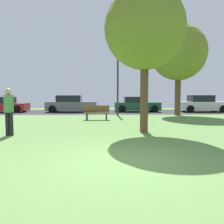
# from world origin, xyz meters

# --- Properties ---
(ground_plane) EXTENTS (44.00, 44.00, 0.00)m
(ground_plane) POSITION_xyz_m (0.00, 0.00, 0.00)
(ground_plane) COLOR #5B8442
(road_strip) EXTENTS (44.00, 6.40, 0.01)m
(road_strip) POSITION_xyz_m (0.00, 16.00, 0.00)
(road_strip) COLOR #28282B
(road_strip) RESTS_ON ground_plane
(maple_tree_far) EXTENTS (3.32, 3.32, 5.90)m
(maple_tree_far) POSITION_xyz_m (1.34, 4.37, 4.21)
(maple_tree_far) COLOR brown
(maple_tree_far) RESTS_ON ground_plane
(oak_tree_left) EXTENTS (4.23, 4.23, 6.89)m
(oak_tree_left) POSITION_xyz_m (5.30, 12.38, 4.75)
(oak_tree_left) COLOR brown
(oak_tree_left) RESTS_ON ground_plane
(person_catcher) EXTENTS (0.30, 0.34, 1.80)m
(person_catcher) POSITION_xyz_m (-3.93, 3.65, 1.01)
(person_catcher) COLOR black
(person_catcher) RESTS_ON ground_plane
(parked_car_red) EXTENTS (4.00, 1.95, 1.38)m
(parked_car_red) POSITION_xyz_m (-9.43, 15.94, 0.62)
(parked_car_red) COLOR #B21E1E
(parked_car_red) RESTS_ON ground_plane
(parked_car_grey) EXTENTS (4.51, 1.98, 1.52)m
(parked_car_grey) POSITION_xyz_m (-3.39, 15.96, 0.69)
(parked_car_grey) COLOR slate
(parked_car_grey) RESTS_ON ground_plane
(parked_car_green) EXTENTS (4.17, 1.96, 1.39)m
(parked_car_green) POSITION_xyz_m (2.65, 16.11, 0.64)
(parked_car_green) COLOR #195633
(parked_car_green) RESTS_ON ground_plane
(parked_car_white) EXTENTS (4.21, 1.98, 1.53)m
(parked_car_white) POSITION_xyz_m (8.68, 15.76, 0.69)
(parked_car_white) COLOR white
(parked_car_white) RESTS_ON ground_plane
(park_bench) EXTENTS (1.60, 0.45, 0.90)m
(park_bench) POSITION_xyz_m (-0.81, 9.11, 0.46)
(park_bench) COLOR brown
(park_bench) RESTS_ON ground_plane
(street_lamp_post) EXTENTS (0.14, 0.14, 4.50)m
(street_lamp_post) POSITION_xyz_m (0.67, 12.20, 2.25)
(street_lamp_post) COLOR #2D2D33
(street_lamp_post) RESTS_ON ground_plane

